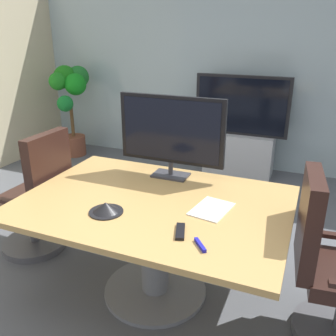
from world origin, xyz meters
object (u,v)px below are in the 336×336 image
(wall_display_unit, at_px, (239,142))
(conference_phone, at_px, (106,208))
(office_chair_left, at_px, (37,203))
(potted_plant, at_px, (71,96))
(office_chair_right, at_px, (332,274))
(remote_control, at_px, (180,231))
(tv_monitor, at_px, (171,132))
(conference_table, at_px, (154,225))

(wall_display_unit, xyz_separation_m, conference_phone, (-0.26, -2.88, 0.35))
(office_chair_left, relative_size, potted_plant, 0.81)
(office_chair_right, distance_m, remote_control, 0.98)
(office_chair_right, relative_size, tv_monitor, 1.30)
(tv_monitor, bearing_deg, remote_control, -64.42)
(office_chair_left, distance_m, potted_plant, 2.69)
(conference_phone, height_order, remote_control, conference_phone)
(office_chair_right, relative_size, wall_display_unit, 0.83)
(tv_monitor, relative_size, wall_display_unit, 0.64)
(office_chair_right, bearing_deg, remote_control, 107.37)
(conference_table, bearing_deg, remote_control, -45.57)
(conference_table, relative_size, tv_monitor, 2.15)
(office_chair_left, height_order, remote_control, office_chair_left)
(office_chair_right, xyz_separation_m, tv_monitor, (-1.22, 0.41, 0.66))
(office_chair_right, height_order, wall_display_unit, wall_display_unit)
(office_chair_left, xyz_separation_m, potted_plant, (-1.31, 2.31, 0.46))
(office_chair_left, bearing_deg, remote_control, 74.41)
(conference_table, xyz_separation_m, office_chair_right, (1.16, 0.05, -0.11))
(potted_plant, relative_size, conference_phone, 6.11)
(tv_monitor, bearing_deg, wall_display_unit, 87.17)
(conference_table, relative_size, remote_control, 10.63)
(conference_phone, bearing_deg, remote_control, -5.48)
(conference_table, relative_size, wall_display_unit, 1.38)
(wall_display_unit, height_order, remote_control, wall_display_unit)
(potted_plant, xyz_separation_m, conference_phone, (2.25, -2.71, -0.12))
(wall_display_unit, distance_m, potted_plant, 2.56)
(potted_plant, bearing_deg, office_chair_left, -60.49)
(conference_table, relative_size, potted_plant, 1.34)
(office_chair_left, bearing_deg, tv_monitor, 108.08)
(office_chair_right, bearing_deg, office_chair_left, 81.97)
(conference_phone, bearing_deg, potted_plant, 129.81)
(conference_table, xyz_separation_m, wall_display_unit, (0.05, 2.61, -0.13))
(conference_table, bearing_deg, conference_phone, -128.47)
(conference_table, distance_m, office_chair_left, 1.17)
(conference_table, xyz_separation_m, potted_plant, (-2.47, 2.44, 0.35))
(tv_monitor, bearing_deg, potted_plant, 140.62)
(conference_table, relative_size, office_chair_left, 1.66)
(office_chair_right, relative_size, conference_phone, 4.95)
(conference_table, distance_m, office_chair_right, 1.17)
(office_chair_left, height_order, conference_phone, office_chair_left)
(office_chair_left, xyz_separation_m, office_chair_right, (2.32, -0.08, 0.00))
(wall_display_unit, bearing_deg, tv_monitor, -92.83)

